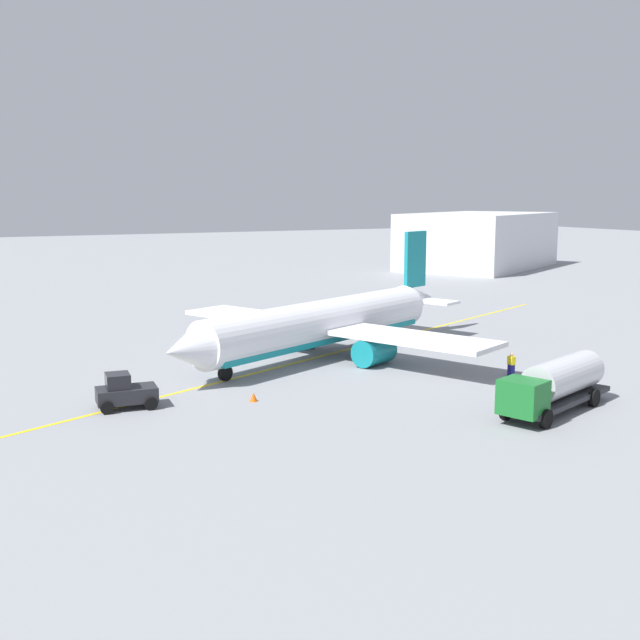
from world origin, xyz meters
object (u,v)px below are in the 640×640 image
airplane (324,324)px  pushback_tug (125,392)px  refueling_worker (511,365)px  safety_cone_nose (253,397)px  fuel_tanker (555,384)px

airplane → pushback_tug: 19.89m
refueling_worker → safety_cone_nose: (19.18, -1.85, -0.54)m
airplane → fuel_tanker: bearing=103.6°
airplane → refueling_worker: (-8.87, 12.37, -1.79)m
fuel_tanker → refueling_worker: (-3.82, -8.42, -0.90)m
airplane → safety_cone_nose: (10.31, 10.52, -2.33)m
pushback_tug → safety_cone_nose: bearing=164.9°
airplane → pushback_tug: (17.92, 8.47, -1.60)m
pushback_tug → fuel_tanker: bearing=151.8°
refueling_worker → safety_cone_nose: 19.28m
fuel_tanker → airplane: bearing=-76.4°
fuel_tanker → pushback_tug: fuel_tanker is taller
airplane → refueling_worker: 15.32m
pushback_tug → refueling_worker: 27.08m
fuel_tanker → refueling_worker: bearing=-114.4°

